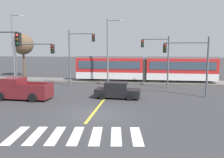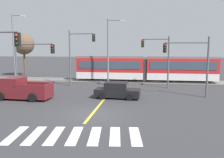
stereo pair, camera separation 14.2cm
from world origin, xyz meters
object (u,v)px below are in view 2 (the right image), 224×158
Objects in this scene: pickup_truck at (21,90)px; traffic_light_mid_right at (192,58)px; traffic_light_mid_left at (30,58)px; street_lamp_west at (15,45)px; traffic_light_far_right at (159,54)px; bare_tree_far_west at (24,44)px; sedan_crossing at (117,91)px; traffic_light_far_left at (78,50)px; light_rail_tram at (145,67)px; street_lamp_centre at (110,48)px.

traffic_light_mid_right is (15.71, 3.12, 2.95)m from pickup_truck.
street_lamp_west is (-5.43, 6.62, 1.35)m from traffic_light_mid_left.
traffic_light_far_right is 23.10m from bare_tree_far_west.
traffic_light_far_right reaches higher than sedan_crossing.
sedan_crossing is 0.47× the size of street_lamp_west.
street_lamp_west is at bearing 176.23° from traffic_light_far_right.
pickup_truck is at bearing -111.98° from traffic_light_far_left.
traffic_light_mid_right is (6.90, 1.47, 3.09)m from sedan_crossing.
street_lamp_west reaches higher than light_rail_tram.
traffic_light_far_right is (13.28, 5.38, 0.28)m from traffic_light_mid_left.
sedan_crossing is 0.52× the size of street_lamp_centre.
street_lamp_west is at bearing 129.38° from traffic_light_mid_left.
bare_tree_far_west is at bearing 143.38° from traffic_light_far_left.
light_rail_tram is 9.47m from traffic_light_far_left.
traffic_light_far_left is 0.82× the size of street_lamp_centre.
pickup_truck is at bearing -168.76° from traffic_light_mid_right.
street_lamp_west is 7.83m from bare_tree_far_west.
street_lamp_west is (-5.77, 9.21, 4.23)m from pickup_truck.
traffic_light_far_right is at bearing 0.50° from traffic_light_far_left.
bare_tree_far_west is at bearing 150.95° from traffic_light_mid_right.
sedan_crossing is at bearing -5.87° from traffic_light_mid_left.
street_lamp_west is (-8.95, 1.32, 0.64)m from traffic_light_far_left.
pickup_truck is 0.80× the size of traffic_light_far_left.
street_lamp_centre reaches higher than traffic_light_far_left.
traffic_light_far_right is (12.94, 7.97, 3.16)m from pickup_truck.
light_rail_tram is at bearing 34.24° from street_lamp_centre.
pickup_truck is 12.08m from street_lamp_centre.
traffic_light_far_right is at bearing -68.56° from light_rail_tram.
light_rail_tram is 3.06× the size of traffic_light_far_right.
sedan_crossing is at bearing 10.59° from pickup_truck.
traffic_light_mid_left is (-0.34, 2.59, 2.88)m from pickup_truck.
sedan_crossing is 23.27m from bare_tree_far_west.
bare_tree_far_west is at bearing 167.33° from light_rail_tram.
pickup_truck is at bearing -62.89° from bare_tree_far_west.
street_lamp_centre is at bearing -0.44° from street_lamp_west.
light_rail_tram is at bearing 27.35° from traffic_light_far_left.
street_lamp_centre is (-1.88, 7.46, 4.00)m from sedan_crossing.
street_lamp_west is at bearing -170.39° from light_rail_tram.
pickup_truck is at bearing -133.11° from light_rail_tram.
traffic_light_mid_left reaches higher than sedan_crossing.
light_rail_tram is 3.21× the size of traffic_light_mid_right.
street_lamp_centre is (6.93, 9.11, 3.86)m from pickup_truck.
street_lamp_west reaches higher than sedan_crossing.
pickup_truck is at bearing -57.93° from street_lamp_west.
bare_tree_far_west is (-2.71, 7.35, 0.16)m from street_lamp_west.
street_lamp_west reaches higher than traffic_light_far_left.
traffic_light_far_left is at bearing 132.04° from sedan_crossing.
bare_tree_far_west is (-8.47, 16.55, 4.39)m from pickup_truck.
street_lamp_west is at bearing 122.07° from pickup_truck.
pickup_truck is 0.66× the size of street_lamp_centre.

